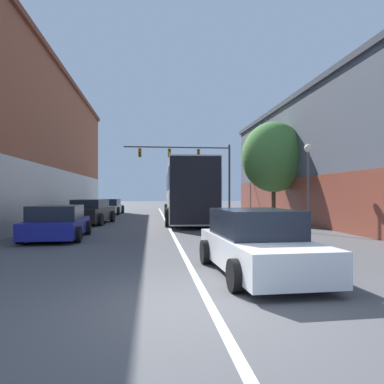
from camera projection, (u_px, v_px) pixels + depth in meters
The scene contains 11 objects.
ground_plane at pixel (212, 308), 5.58m from camera, with size 160.00×160.00×0.00m, color #4C4C4F.
lane_center_line at pixel (167, 224), 21.36m from camera, with size 0.14×43.76×0.01m.
building_right_storefront at pixel (364, 155), 21.48m from camera, with size 7.94×28.69×7.58m.
bus at pixel (187, 190), 22.97m from camera, with size 3.03×11.89×3.51m.
hatchback_foreground at pixel (257, 244), 8.00m from camera, with size 2.12×4.34×1.37m.
parked_car_left_near at pixel (57, 223), 14.15m from camera, with size 2.24×4.36×1.27m.
parked_car_left_mid at pixel (109, 207), 31.16m from camera, with size 2.23×4.51×1.27m.
parked_car_left_far at pixel (91, 212), 21.13m from camera, with size 2.37×4.75×1.39m.
traffic_signal_gantry at pixel (193, 161), 33.49m from camera, with size 9.55×0.36×6.15m.
street_lamp at pixel (308, 175), 16.36m from camera, with size 0.37×0.37×3.89m.
street_tree_near at pixel (274, 157), 22.76m from camera, with size 3.89×3.50×6.09m.
Camera 1 is at (-0.90, -5.52, 1.71)m, focal length 35.00 mm.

